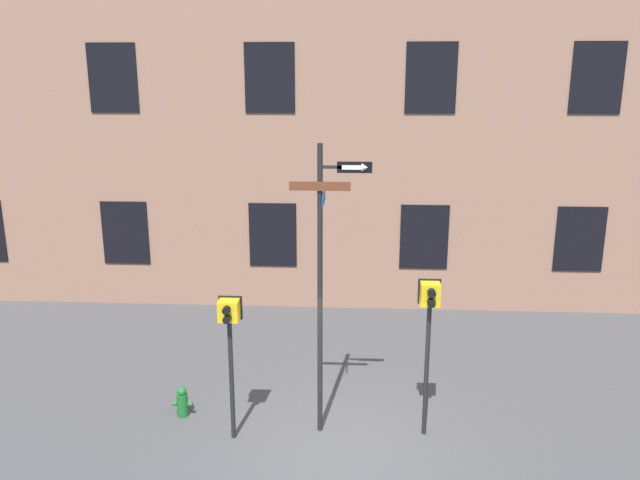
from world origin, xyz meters
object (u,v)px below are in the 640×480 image
street_sign_pole (324,272)px  pedestrian_signal_left (230,330)px  fire_hydrant (182,402)px  pedestrian_signal_right (429,316)px

street_sign_pole → pedestrian_signal_left: 1.84m
pedestrian_signal_left → fire_hydrant: (-1.08, 0.66, -1.74)m
pedestrian_signal_right → fire_hydrant: pedestrian_signal_right is taller
street_sign_pole → pedestrian_signal_right: (1.77, -0.02, -0.74)m
pedestrian_signal_left → fire_hydrant: bearing=148.4°
pedestrian_signal_left → pedestrian_signal_right: 3.34m
pedestrian_signal_right → fire_hydrant: bearing=175.4°
street_sign_pole → pedestrian_signal_left: size_ratio=1.98×
street_sign_pole → pedestrian_signal_right: size_ratio=1.80×
street_sign_pole → pedestrian_signal_left: bearing=-168.0°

